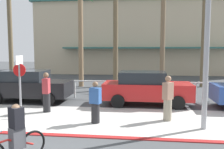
{
  "coord_description": "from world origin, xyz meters",
  "views": [
    {
      "loc": [
        2.79,
        -5.4,
        2.79
      ],
      "look_at": [
        1.36,
        6.0,
        1.64
      ],
      "focal_mm": 39.8,
      "sensor_mm": 36.0,
      "label": 1
    }
  ],
  "objects_px": {
    "palm_tree_4": "(162,10)",
    "car_black_1": "(29,86)",
    "pedestrian_2": "(46,94)",
    "cyclist_red_0": "(15,135)",
    "palm_tree_1": "(9,13)",
    "palm_tree_2": "(80,16)",
    "car_red_2": "(146,88)",
    "pedestrian_0": "(95,104)",
    "stop_sign_bike_lane": "(20,78)",
    "palm_tree_5": "(205,11)",
    "streetlight_curb": "(210,4)",
    "pedestrian_1": "(168,100)"
  },
  "relations": [
    {
      "from": "streetlight_curb",
      "to": "palm_tree_5",
      "type": "bearing_deg",
      "value": 77.88
    },
    {
      "from": "palm_tree_4",
      "to": "palm_tree_5",
      "type": "height_order",
      "value": "palm_tree_4"
    },
    {
      "from": "car_red_2",
      "to": "stop_sign_bike_lane",
      "type": "bearing_deg",
      "value": -148.05
    },
    {
      "from": "streetlight_curb",
      "to": "car_black_1",
      "type": "bearing_deg",
      "value": 154.29
    },
    {
      "from": "palm_tree_5",
      "to": "pedestrian_0",
      "type": "xyz_separation_m",
      "value": [
        -6.2,
        -10.21,
        -4.9
      ]
    },
    {
      "from": "stop_sign_bike_lane",
      "to": "palm_tree_1",
      "type": "bearing_deg",
      "value": 120.83
    },
    {
      "from": "palm_tree_2",
      "to": "palm_tree_4",
      "type": "bearing_deg",
      "value": 7.76
    },
    {
      "from": "palm_tree_1",
      "to": "pedestrian_1",
      "type": "distance_m",
      "value": 15.85
    },
    {
      "from": "palm_tree_4",
      "to": "car_black_1",
      "type": "xyz_separation_m",
      "value": [
        -7.5,
        -6.57,
        -4.88
      ]
    },
    {
      "from": "car_red_2",
      "to": "pedestrian_1",
      "type": "xyz_separation_m",
      "value": [
        0.81,
        -2.8,
        -0.04
      ]
    },
    {
      "from": "stop_sign_bike_lane",
      "to": "palm_tree_4",
      "type": "bearing_deg",
      "value": 57.22
    },
    {
      "from": "palm_tree_1",
      "to": "streetlight_curb",
      "type": "bearing_deg",
      "value": -39.28
    },
    {
      "from": "palm_tree_4",
      "to": "pedestrian_0",
      "type": "relative_size",
      "value": 4.97
    },
    {
      "from": "palm_tree_1",
      "to": "car_red_2",
      "type": "bearing_deg",
      "value": -31.21
    },
    {
      "from": "streetlight_curb",
      "to": "palm_tree_5",
      "type": "xyz_separation_m",
      "value": [
        2.29,
        10.66,
        1.36
      ]
    },
    {
      "from": "streetlight_curb",
      "to": "pedestrian_0",
      "type": "bearing_deg",
      "value": 173.34
    },
    {
      "from": "palm_tree_5",
      "to": "car_red_2",
      "type": "bearing_deg",
      "value": -122.41
    },
    {
      "from": "palm_tree_5",
      "to": "pedestrian_2",
      "type": "distance_m",
      "value": 13.28
    },
    {
      "from": "palm_tree_2",
      "to": "pedestrian_0",
      "type": "height_order",
      "value": "palm_tree_2"
    },
    {
      "from": "palm_tree_2",
      "to": "pedestrian_0",
      "type": "relative_size",
      "value": 4.49
    },
    {
      "from": "streetlight_curb",
      "to": "pedestrian_0",
      "type": "relative_size",
      "value": 4.67
    },
    {
      "from": "palm_tree_2",
      "to": "car_red_2",
      "type": "relative_size",
      "value": 1.64
    },
    {
      "from": "palm_tree_2",
      "to": "pedestrian_0",
      "type": "distance_m",
      "value": 10.72
    },
    {
      "from": "palm_tree_4",
      "to": "pedestrian_1",
      "type": "xyz_separation_m",
      "value": [
        -0.4,
        -9.41,
        -4.91
      ]
    },
    {
      "from": "palm_tree_1",
      "to": "car_black_1",
      "type": "height_order",
      "value": "palm_tree_1"
    },
    {
      "from": "cyclist_red_0",
      "to": "pedestrian_1",
      "type": "bearing_deg",
      "value": 45.58
    },
    {
      "from": "palm_tree_2",
      "to": "car_black_1",
      "type": "height_order",
      "value": "palm_tree_2"
    },
    {
      "from": "pedestrian_1",
      "to": "pedestrian_2",
      "type": "bearing_deg",
      "value": 172.37
    },
    {
      "from": "streetlight_curb",
      "to": "palm_tree_1",
      "type": "bearing_deg",
      "value": 140.72
    },
    {
      "from": "palm_tree_1",
      "to": "car_black_1",
      "type": "xyz_separation_m",
      "value": [
        4.65,
        -6.59,
        -4.91
      ]
    },
    {
      "from": "car_red_2",
      "to": "cyclist_red_0",
      "type": "bearing_deg",
      "value": -115.17
    },
    {
      "from": "car_black_1",
      "to": "palm_tree_5",
      "type": "bearing_deg",
      "value": 32.33
    },
    {
      "from": "pedestrian_2",
      "to": "car_black_1",
      "type": "bearing_deg",
      "value": 131.16
    },
    {
      "from": "car_red_2",
      "to": "pedestrian_0",
      "type": "distance_m",
      "value": 3.99
    },
    {
      "from": "stop_sign_bike_lane",
      "to": "streetlight_curb",
      "type": "height_order",
      "value": "streetlight_curb"
    },
    {
      "from": "stop_sign_bike_lane",
      "to": "palm_tree_1",
      "type": "relative_size",
      "value": 0.32
    },
    {
      "from": "palm_tree_1",
      "to": "car_black_1",
      "type": "distance_m",
      "value": 9.44
    },
    {
      "from": "stop_sign_bike_lane",
      "to": "car_red_2",
      "type": "xyz_separation_m",
      "value": [
        5.09,
        3.17,
        -0.81
      ]
    },
    {
      "from": "palm_tree_1",
      "to": "pedestrian_1",
      "type": "relative_size",
      "value": 4.47
    },
    {
      "from": "stop_sign_bike_lane",
      "to": "palm_tree_5",
      "type": "distance_m",
      "value": 14.18
    },
    {
      "from": "car_red_2",
      "to": "pedestrian_0",
      "type": "relative_size",
      "value": 2.74
    },
    {
      "from": "streetlight_curb",
      "to": "car_red_2",
      "type": "height_order",
      "value": "streetlight_curb"
    },
    {
      "from": "cyclist_red_0",
      "to": "palm_tree_1",
      "type": "bearing_deg",
      "value": 119.43
    },
    {
      "from": "stop_sign_bike_lane",
      "to": "car_black_1",
      "type": "xyz_separation_m",
      "value": [
        -1.2,
        3.21,
        -0.81
      ]
    },
    {
      "from": "car_red_2",
      "to": "cyclist_red_0",
      "type": "relative_size",
      "value": 2.85
    },
    {
      "from": "cyclist_red_0",
      "to": "pedestrian_1",
      "type": "xyz_separation_m",
      "value": [
        4.08,
        4.17,
        0.14
      ]
    },
    {
      "from": "palm_tree_5",
      "to": "car_black_1",
      "type": "distance_m",
      "value": 13.37
    },
    {
      "from": "palm_tree_4",
      "to": "car_red_2",
      "type": "bearing_deg",
      "value": -100.39
    },
    {
      "from": "palm_tree_5",
      "to": "car_black_1",
      "type": "relative_size",
      "value": 1.7
    },
    {
      "from": "streetlight_curb",
      "to": "pedestrian_2",
      "type": "bearing_deg",
      "value": 163.93
    }
  ]
}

